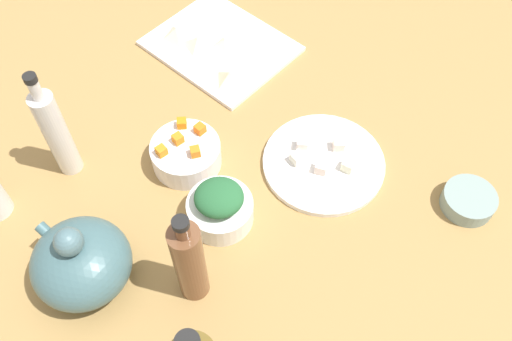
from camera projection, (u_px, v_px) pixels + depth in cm
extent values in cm
cube|color=#A27E47|center=(256.00, 189.00, 108.38)|extent=(190.00, 190.00, 3.00)
cube|color=white|center=(221.00, 46.00, 128.22)|extent=(32.49, 27.25, 1.00)
cylinder|color=white|center=(324.00, 163.00, 109.35)|extent=(24.09, 24.09, 1.20)
cylinder|color=white|center=(220.00, 211.00, 100.97)|extent=(12.15, 12.15, 5.06)
cylinder|color=white|center=(186.00, 154.00, 108.01)|extent=(13.62, 13.62, 5.33)
cylinder|color=gray|center=(468.00, 201.00, 103.20)|extent=(9.91, 9.91, 3.36)
ellipsoid|color=#42666B|center=(82.00, 263.00, 91.63)|extent=(16.80, 16.58, 11.48)
sphere|color=slate|center=(69.00, 242.00, 85.34)|extent=(4.70, 4.70, 4.70)
cylinder|color=#42666B|center=(50.00, 236.00, 92.89)|extent=(5.38, 2.00, 3.93)
cylinder|color=silver|center=(57.00, 135.00, 101.40)|extent=(4.52, 4.52, 20.07)
cylinder|color=silver|center=(35.00, 90.00, 91.43)|extent=(2.04, 2.04, 4.09)
cylinder|color=black|center=(30.00, 78.00, 89.25)|extent=(2.26, 2.26, 1.20)
cylinder|color=brown|center=(190.00, 263.00, 87.42)|extent=(5.09, 5.09, 19.23)
cylinder|color=brown|center=(182.00, 230.00, 78.38)|extent=(2.29, 2.29, 2.68)
cylinder|color=black|center=(180.00, 223.00, 76.78)|extent=(2.55, 2.55, 1.20)
cube|color=orange|center=(200.00, 129.00, 107.04)|extent=(1.98, 1.98, 1.80)
cube|color=orange|center=(195.00, 152.00, 103.95)|extent=(2.53, 2.53, 1.80)
cube|color=orange|center=(182.00, 123.00, 107.83)|extent=(2.54, 2.54, 1.80)
cube|color=orange|center=(161.00, 151.00, 104.06)|extent=(2.14, 2.14, 1.80)
cube|color=orange|center=(178.00, 139.00, 105.68)|extent=(2.16, 2.16, 1.80)
ellipsoid|color=#276336|center=(219.00, 197.00, 97.14)|extent=(12.14, 12.04, 4.24)
cube|color=#EFF0CE|center=(348.00, 166.00, 106.94)|extent=(2.45, 2.45, 2.20)
cube|color=white|center=(302.00, 144.00, 109.90)|extent=(3.03, 3.03, 2.20)
cube|color=#F8DECC|center=(339.00, 144.00, 109.82)|extent=(3.08, 3.08, 2.20)
cube|color=#F6E0CF|center=(321.00, 168.00, 106.65)|extent=(2.78, 2.78, 2.20)
cube|color=silver|center=(297.00, 158.00, 107.93)|extent=(2.79, 2.79, 2.20)
pyramid|color=beige|center=(225.00, 43.00, 126.50)|extent=(6.99, 7.01, 2.03)
pyramid|color=beige|center=(230.00, 77.00, 120.15)|extent=(6.17, 5.82, 2.75)
pyramid|color=beige|center=(198.00, 42.00, 126.70)|extent=(7.23, 7.32, 2.20)
pyramid|color=beige|center=(176.00, 33.00, 128.09)|extent=(7.69, 7.53, 2.64)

